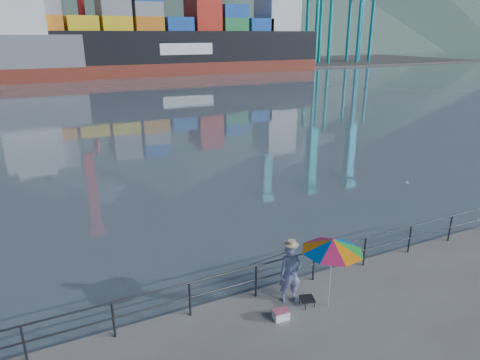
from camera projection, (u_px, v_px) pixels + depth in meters
name	position (u px, v px, depth m)	size (l,w,h in m)	color
harbor_water	(41.00, 60.00, 121.07)	(500.00, 280.00, 0.00)	slate
far_dock	(97.00, 68.00, 93.75)	(200.00, 40.00, 0.40)	#514F4C
guardrail	(224.00, 289.00, 11.82)	(22.00, 0.06, 1.03)	#2D3033
container_stacks	(192.00, 52.00, 102.33)	(58.00, 5.40, 7.80)	#267F3F
fisherman	(290.00, 274.00, 11.92)	(0.64, 0.42, 1.76)	navy
beach_umbrella	(333.00, 245.00, 11.36)	(2.04, 2.04, 2.06)	white
folding_stool	(307.00, 302.00, 11.93)	(0.47, 0.47, 0.25)	black
cooler_bag	(281.00, 315.00, 11.38)	(0.41, 0.27, 0.23)	white
fishing_rod	(267.00, 285.00, 12.94)	(0.02, 0.02, 1.94)	black
container_ship	(186.00, 41.00, 82.08)	(57.16, 9.53, 18.10)	maroon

